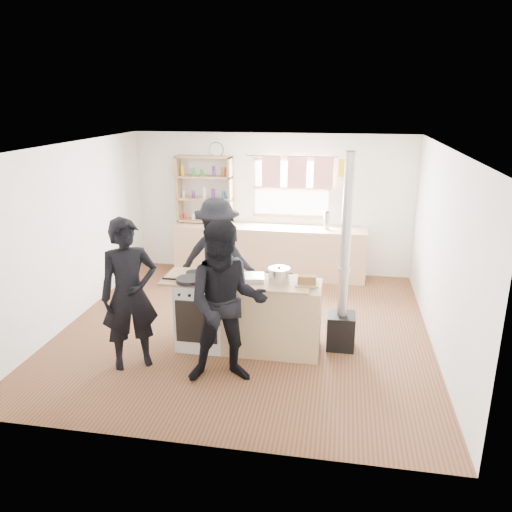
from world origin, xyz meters
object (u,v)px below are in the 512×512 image
at_px(flue_heater, 342,300).
at_px(person_far, 218,258).
at_px(bread_board, 307,281).
at_px(cooking_island, 248,314).
at_px(stockpot_stove, 210,268).
at_px(stockpot_counter, 279,275).
at_px(skillet_greens, 190,280).
at_px(thermos, 327,221).
at_px(roast_tray, 250,278).
at_px(person_near_right, 226,304).
at_px(person_near_left, 129,295).

distance_m(flue_heater, person_far, 1.94).
bearing_deg(bread_board, cooking_island, 175.85).
height_order(stockpot_stove, stockpot_counter, stockpot_counter).
relative_size(cooking_island, skillet_greens, 5.82).
bearing_deg(thermos, stockpot_counter, -99.59).
bearing_deg(thermos, stockpot_stove, -117.55).
distance_m(bread_board, flue_heater, 0.60).
distance_m(roast_tray, person_near_right, 0.79).
bearing_deg(person_near_right, skillet_greens, 122.07).
bearing_deg(roast_tray, person_near_left, -153.86).
xyz_separation_m(stockpot_counter, bread_board, (0.34, -0.05, -0.04)).
distance_m(person_near_right, person_far, 1.79).
xyz_separation_m(thermos, roast_tray, (-0.82, -2.78, -0.09)).
distance_m(thermos, person_near_right, 3.68).
relative_size(roast_tray, stockpot_counter, 1.39).
bearing_deg(flue_heater, skillet_greens, -167.75).
height_order(skillet_greens, bread_board, bread_board).
bearing_deg(person_near_right, cooking_island, 69.95).
distance_m(thermos, stockpot_counter, 2.81).
xyz_separation_m(stockpot_stove, bread_board, (1.25, -0.19, -0.03)).
bearing_deg(person_near_left, stockpot_counter, -10.30).
xyz_separation_m(stockpot_stove, person_near_left, (-0.76, -0.79, -0.10)).
height_order(stockpot_counter, person_near_left, person_near_left).
bearing_deg(stockpot_stove, flue_heater, 2.58).
relative_size(thermos, roast_tray, 0.81).
bearing_deg(roast_tray, thermos, 73.52).
xyz_separation_m(cooking_island, flue_heater, (1.17, 0.21, 0.19)).
bearing_deg(skillet_greens, stockpot_counter, 9.85).
distance_m(cooking_island, person_near_right, 0.92).
height_order(roast_tray, person_near_right, person_near_right).
xyz_separation_m(bread_board, person_far, (-1.35, 0.98, -0.10)).
bearing_deg(person_far, flue_heater, 159.42).
bearing_deg(thermos, cooking_island, -107.11).
xyz_separation_m(cooking_island, person_near_right, (-0.09, -0.78, 0.47)).
relative_size(bread_board, person_near_left, 0.16).
height_order(roast_tray, person_far, person_far).
relative_size(thermos, stockpot_counter, 1.13).
relative_size(stockpot_counter, person_near_left, 0.15).
height_order(skillet_greens, stockpot_stove, stockpot_stove).
bearing_deg(skillet_greens, flue_heater, 12.25).
height_order(thermos, flue_heater, flue_heater).
bearing_deg(flue_heater, person_near_right, -141.65).
xyz_separation_m(cooking_island, person_far, (-0.62, 0.93, 0.41)).
xyz_separation_m(cooking_island, person_near_left, (-1.28, -0.65, 0.44)).
relative_size(flue_heater, person_far, 1.43).
relative_size(bread_board, person_far, 0.17).
xyz_separation_m(stockpot_stove, person_far, (-0.10, 0.79, -0.13)).
bearing_deg(skillet_greens, stockpot_stove, 62.44).
distance_m(stockpot_counter, person_near_right, 0.92).
bearing_deg(cooking_island, bread_board, -4.15).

